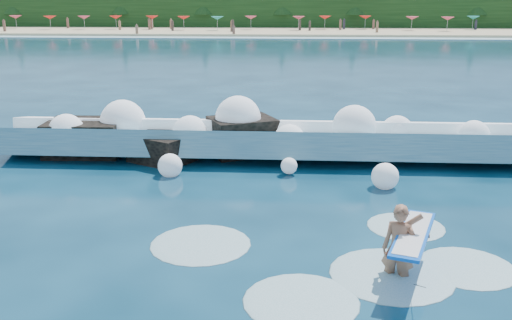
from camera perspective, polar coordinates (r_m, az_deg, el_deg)
The scene contains 11 objects.
ground at distance 14.41m, azimuth -6.53°, elevation -6.69°, with size 200.00×200.00×0.00m, color #072638.
beach at distance 91.26m, azimuth 2.22°, elevation 12.71°, with size 140.00×20.00×0.40m, color tan.
wet_band at distance 80.29m, azimuth 1.99°, elevation 12.14°, with size 140.00×5.00×0.08m, color silver.
treeline at distance 101.14m, azimuth 2.39°, elevation 14.34°, with size 140.00×4.00×5.00m, color black.
breaking_wave at distance 20.34m, azimuth 1.08°, elevation 1.87°, with size 18.58×2.87×1.60m.
rock_cluster at distance 20.88m, azimuth -9.92°, elevation 1.81°, with size 8.45×3.64×1.55m.
surfer_with_board at distance 12.02m, azimuth 14.39°, elevation -8.31°, with size 1.40×3.01×1.87m.
wave_spray at distance 20.21m, azimuth -1.56°, elevation 3.11°, with size 15.25×4.83×2.20m.
surf_foam at distance 12.58m, azimuth 9.83°, elevation -10.36°, with size 9.35×5.89×0.13m.
beach_umbrellas at distance 93.05m, azimuth 2.20°, elevation 14.04°, with size 109.70×6.69×0.50m.
beachgoers at distance 88.14m, azimuth 4.80°, elevation 13.16°, with size 99.93×13.70×1.94m.
Camera 1 is at (2.48, -13.06, 5.55)m, focal length 40.00 mm.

